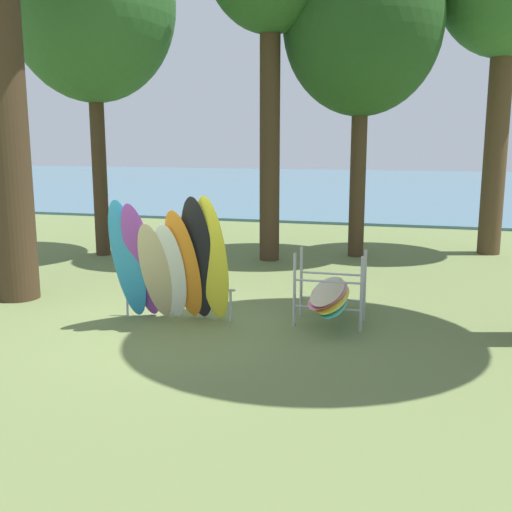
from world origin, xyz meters
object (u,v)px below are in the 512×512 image
object	(u,v)px
tree_far_left_back	(91,5)
tree_far_right_back	(363,24)
board_storage_rack	(330,295)
leaning_board_pile	(170,265)

from	to	relation	value
tree_far_left_back	tree_far_right_back	bearing A→B (deg)	13.30
tree_far_right_back	board_storage_rack	size ratio (longest dim) A/B	3.85
tree_far_left_back	leaning_board_pile	size ratio (longest dim) A/B	3.96
tree_far_right_back	leaning_board_pile	size ratio (longest dim) A/B	3.69
leaning_board_pile	board_storage_rack	distance (m)	2.74
board_storage_rack	leaning_board_pile	bearing A→B (deg)	-165.01
leaning_board_pile	board_storage_rack	world-z (taller)	leaning_board_pile
tree_far_left_back	leaning_board_pile	world-z (taller)	tree_far_left_back
leaning_board_pile	tree_far_left_back	bearing A→B (deg)	128.15
tree_far_right_back	board_storage_rack	xyz separation A→B (m)	(0.20, -6.20, -5.39)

